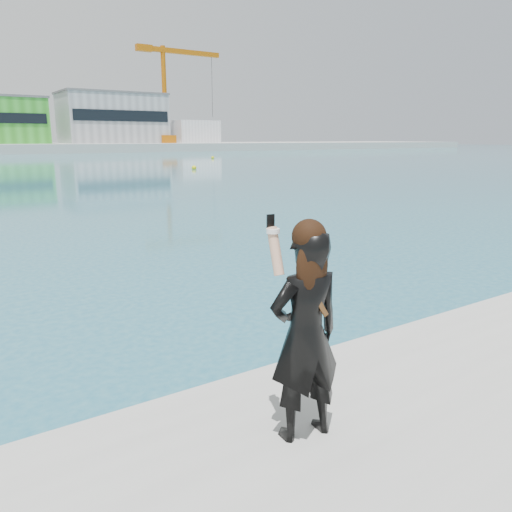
{
  "coord_description": "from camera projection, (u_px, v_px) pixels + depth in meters",
  "views": [
    {
      "loc": [
        -3.05,
        -3.05,
        3.18
      ],
      "look_at": [
        -0.69,
        0.49,
        2.17
      ],
      "focal_mm": 35.0,
      "sensor_mm": 36.0,
      "label": 1
    }
  ],
  "objects": [
    {
      "name": "warehouse_grey_right",
      "position": [
        113.0,
        118.0,
        128.17
      ],
      "size": [
        25.5,
        15.35,
        12.5
      ],
      "color": "gray",
      "rests_on": "far_quay"
    },
    {
      "name": "buoy_extra",
      "position": [
        194.0,
        169.0,
        52.81
      ],
      "size": [
        0.5,
        0.5,
        0.5
      ],
      "primitive_type": "sphere",
      "color": "yellow",
      "rests_on": "ground"
    },
    {
      "name": "dock_crane",
      "position": [
        169.0,
        91.0,
        128.89
      ],
      "size": [
        23.0,
        4.0,
        24.0
      ],
      "color": "#CD650C",
      "rests_on": "far_quay"
    },
    {
      "name": "buoy_near",
      "position": [
        213.0,
        159.0,
        81.0
      ],
      "size": [
        0.5,
        0.5,
        0.5
      ],
      "primitive_type": "sphere",
      "color": "yellow",
      "rests_on": "ground"
    },
    {
      "name": "ancillary_shed",
      "position": [
        193.0,
        132.0,
        139.2
      ],
      "size": [
        12.0,
        10.0,
        6.0
      ],
      "primitive_type": "cube",
      "color": "silver",
      "rests_on": "far_quay"
    },
    {
      "name": "woman",
      "position": [
        305.0,
        329.0,
        3.91
      ],
      "size": [
        0.67,
        0.48,
        1.82
      ],
      "rotation": [
        0.0,
        0.0,
        3.03
      ],
      "color": "black",
      "rests_on": "near_quay"
    },
    {
      "name": "flagpole_right",
      "position": [
        45.0,
        123.0,
        113.24
      ],
      "size": [
        1.28,
        0.16,
        8.0
      ],
      "color": "silver",
      "rests_on": "far_quay"
    },
    {
      "name": "ground",
      "position": [
        343.0,
        474.0,
        4.85
      ],
      "size": [
        500.0,
        500.0,
        0.0
      ],
      "primitive_type": "plane",
      "color": "#1A5C7B",
      "rests_on": "ground"
    }
  ]
}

